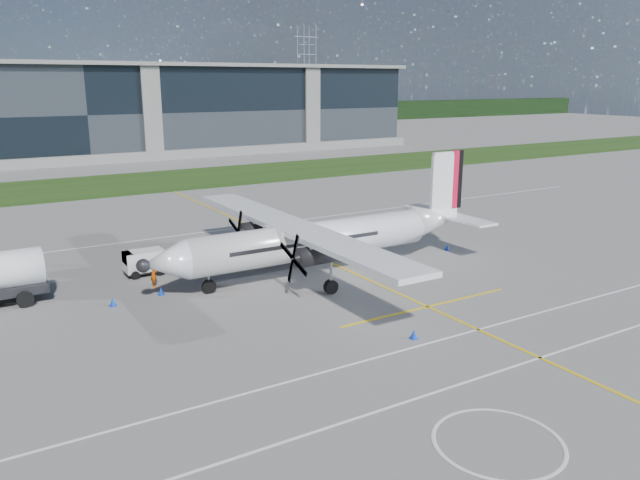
# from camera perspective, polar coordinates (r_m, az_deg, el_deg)

# --- Properties ---
(ground) EXTENTS (400.00, 400.00, 0.00)m
(ground) POSITION_cam_1_polar(r_m,az_deg,el_deg) (75.45, -15.54, 4.19)
(ground) COLOR slate
(ground) RESTS_ON ground
(grass_strip) EXTENTS (400.00, 18.00, 0.04)m
(grass_strip) POSITION_cam_1_polar(r_m,az_deg,el_deg) (83.09, -17.08, 4.99)
(grass_strip) COLOR #1E3B10
(grass_strip) RESTS_ON ground
(terminal_building) EXTENTS (120.00, 20.00, 15.00)m
(terminal_building) POSITION_cam_1_polar(r_m,az_deg,el_deg) (113.57, -21.49, 10.78)
(terminal_building) COLOR black
(terminal_building) RESTS_ON ground
(tree_line) EXTENTS (400.00, 6.00, 6.00)m
(tree_line) POSITION_cam_1_polar(r_m,az_deg,el_deg) (173.12, -24.93, 9.84)
(tree_line) COLOR black
(tree_line) RESTS_ON ground
(pylon_east) EXTENTS (9.00, 4.60, 30.00)m
(pylon_east) POSITION_cam_1_polar(r_m,az_deg,el_deg) (209.78, -1.23, 14.98)
(pylon_east) COLOR gray
(pylon_east) RESTS_ON ground
(yellow_taxiway_centerline) EXTENTS (0.20, 70.00, 0.01)m
(yellow_taxiway_centerline) POSITION_cam_1_polar(r_m,az_deg,el_deg) (49.17, -2.42, -0.53)
(yellow_taxiway_centerline) COLOR yellow
(yellow_taxiway_centerline) RESTS_ON ground
(white_lane_line) EXTENTS (90.00, 0.15, 0.01)m
(white_lane_line) POSITION_cam_1_polar(r_m,az_deg,el_deg) (29.40, 15.65, -11.62)
(white_lane_line) COLOR white
(white_lane_line) RESTS_ON ground
(turboprop_aircraft) EXTENTS (24.49, 25.40, 7.62)m
(turboprop_aircraft) POSITION_cam_1_polar(r_m,az_deg,el_deg) (41.34, 0.27, 2.05)
(turboprop_aircraft) COLOR white
(turboprop_aircraft) RESTS_ON ground
(baggage_tug) EXTENTS (2.75, 1.65, 1.65)m
(baggage_tug) POSITION_cam_1_polar(r_m,az_deg,el_deg) (43.32, -15.78, -2.00)
(baggage_tug) COLOR silver
(baggage_tug) RESTS_ON ground
(ground_crew_person) EXTENTS (0.67, 0.86, 1.91)m
(ground_crew_person) POSITION_cam_1_polar(r_m,az_deg,el_deg) (40.60, -14.97, -2.85)
(ground_crew_person) COLOR #F25907
(ground_crew_person) RESTS_ON ground
(safety_cone_fwd) EXTENTS (0.36, 0.36, 0.50)m
(safety_cone_fwd) POSITION_cam_1_polar(r_m,az_deg,el_deg) (38.06, -18.42, -5.38)
(safety_cone_fwd) COLOR #0A33B9
(safety_cone_fwd) RESTS_ON ground
(safety_cone_portwing) EXTENTS (0.36, 0.36, 0.50)m
(safety_cone_portwing) POSITION_cam_1_polar(r_m,az_deg,el_deg) (32.07, 8.57, -8.50)
(safety_cone_portwing) COLOR #0A33B9
(safety_cone_portwing) RESTS_ON ground
(safety_cone_nose_stbd) EXTENTS (0.36, 0.36, 0.50)m
(safety_cone_nose_stbd) POSITION_cam_1_polar(r_m,az_deg,el_deg) (39.17, -14.34, -4.52)
(safety_cone_nose_stbd) COLOR #0A33B9
(safety_cone_nose_stbd) RESTS_ON ground
(safety_cone_stbdwing) EXTENTS (0.36, 0.36, 0.50)m
(safety_cone_stbdwing) POSITION_cam_1_polar(r_m,az_deg,el_deg) (51.78, -9.23, 0.34)
(safety_cone_stbdwing) COLOR #0A33B9
(safety_cone_stbdwing) RESTS_ON ground
(safety_cone_tail) EXTENTS (0.36, 0.36, 0.50)m
(safety_cone_tail) POSITION_cam_1_polar(r_m,az_deg,el_deg) (48.85, 11.55, -0.62)
(safety_cone_tail) COLOR #0A33B9
(safety_cone_tail) RESTS_ON ground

